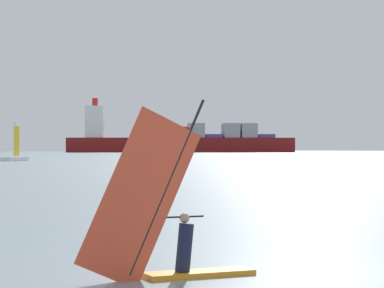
% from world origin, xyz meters
% --- Properties ---
extents(ground_plane, '(4000.00, 4000.00, 0.00)m').
position_xyz_m(ground_plane, '(0.00, 0.00, 0.00)').
color(ground_plane, gray).
extents(windsurfer, '(3.97, 1.47, 4.04)m').
position_xyz_m(windsurfer, '(-3.50, -0.94, 0.98)').
color(windsurfer, orange).
rests_on(windsurfer, ground_plane).
extents(cargo_ship, '(163.39, 42.56, 38.81)m').
position_xyz_m(cargo_ship, '(64.24, 580.91, 9.12)').
color(cargo_ship, maroon).
rests_on(cargo_ship, ground_plane).
extents(distant_headland, '(1233.32, 749.10, 40.70)m').
position_xyz_m(distant_headland, '(189.85, 1262.25, 20.35)').
color(distant_headland, '#60665B').
rests_on(distant_headland, ground_plane).
extents(small_sailboat, '(5.73, 8.72, 8.75)m').
position_xyz_m(small_sailboat, '(-19.60, 170.09, 0.75)').
color(small_sailboat, white).
rests_on(small_sailboat, ground_plane).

